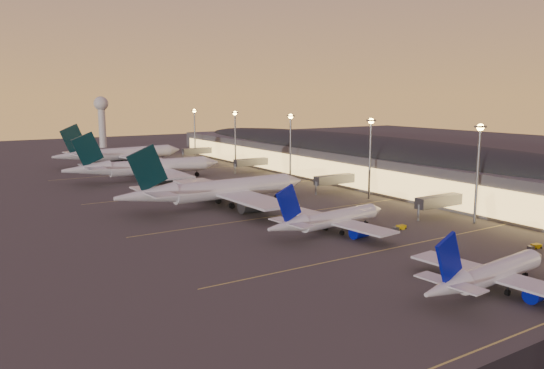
{
  "coord_description": "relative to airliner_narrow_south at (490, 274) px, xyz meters",
  "views": [
    {
      "loc": [
        -80.85,
        -85.22,
        32.94
      ],
      "look_at": [
        2.0,
        45.0,
        7.0
      ],
      "focal_mm": 35.0,
      "sensor_mm": 36.0,
      "label": 1
    }
  ],
  "objects": [
    {
      "name": "ground",
      "position": [
        4.08,
        32.93,
        -3.23
      ],
      "size": [
        700.0,
        700.0,
        0.0
      ],
      "primitive_type": "plane",
      "color": "#3D3B38"
    },
    {
      "name": "airliner_narrow_south",
      "position": [
        0.0,
        0.0,
        0.0
      ],
      "size": [
        35.04,
        31.41,
        12.51
      ],
      "rotation": [
        0.0,
        0.0,
        0.09
      ],
      "color": "silver",
      "rests_on": "ground"
    },
    {
      "name": "airliner_narrow_north",
      "position": [
        1.68,
        45.08,
        0.24
      ],
      "size": [
        37.65,
        33.82,
        13.44
      ],
      "rotation": [
        0.0,
        0.0,
        0.11
      ],
      "color": "silver",
      "rests_on": "ground"
    },
    {
      "name": "airliner_wide_near",
      "position": [
        -7.01,
        87.33,
        1.9
      ],
      "size": [
        62.21,
        56.58,
        19.93
      ],
      "rotation": [
        0.0,
        0.0,
        0.03
      ],
      "color": "silver",
      "rests_on": "ground"
    },
    {
      "name": "airliner_wide_mid",
      "position": [
        -8.09,
        147.95,
        1.89
      ],
      "size": [
        62.13,
        56.43,
        19.92
      ],
      "rotation": [
        0.0,
        0.0,
        -0.02
      ],
      "color": "silver",
      "rests_on": "ground"
    },
    {
      "name": "airliner_wide_far",
      "position": [
        -2.33,
        199.52,
        2.05
      ],
      "size": [
        64.05,
        58.89,
        20.51
      ],
      "rotation": [
        0.0,
        0.0,
        0.14
      ],
      "color": "silver",
      "rests_on": "ground"
    },
    {
      "name": "terminal_building",
      "position": [
        65.92,
        105.4,
        5.55
      ],
      "size": [
        56.35,
        255.0,
        17.46
      ],
      "color": "#4F4F54",
      "rests_on": "ground"
    },
    {
      "name": "light_masts",
      "position": [
        40.08,
        97.93,
        14.32
      ],
      "size": [
        2.2,
        217.2,
        25.9
      ],
      "color": "slate",
      "rests_on": "ground"
    },
    {
      "name": "radar_tower",
      "position": [
        14.08,
        292.93,
        18.64
      ],
      "size": [
        9.0,
        9.0,
        32.5
      ],
      "color": "silver",
      "rests_on": "ground"
    },
    {
      "name": "lane_markings",
      "position": [
        4.08,
        72.93,
        -3.23
      ],
      "size": [
        90.0,
        180.36,
        0.0
      ],
      "color": "#D8C659",
      "rests_on": "ground"
    },
    {
      "name": "baggage_tug_b",
      "position": [
        31.59,
        11.14,
        -2.79
      ],
      "size": [
        3.36,
        1.7,
        0.96
      ],
      "rotation": [
        0.0,
        0.0,
        -0.12
      ],
      "color": "#C9AA07",
      "rests_on": "ground"
    },
    {
      "name": "baggage_tug_c",
      "position": [
        19.08,
        38.92,
        -2.76
      ],
      "size": [
        3.51,
        1.63,
        1.03
      ],
      "rotation": [
        0.0,
        0.0,
        -0.02
      ],
      "color": "#C9AA07",
      "rests_on": "ground"
    }
  ]
}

